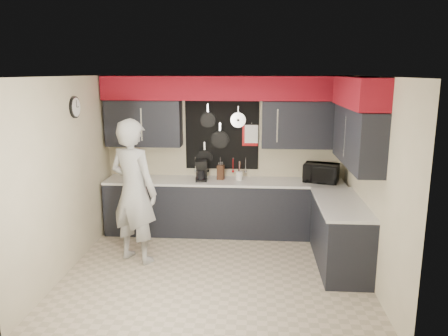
# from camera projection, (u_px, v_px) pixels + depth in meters

# --- Properties ---
(ground) EXTENTS (4.00, 4.00, 0.00)m
(ground) POSITION_uv_depth(u_px,v_px,m) (216.00, 271.00, 5.94)
(ground) COLOR #B7A68E
(ground) RESTS_ON ground
(back_wall_assembly) EXTENTS (4.00, 0.36, 2.60)m
(back_wall_assembly) POSITION_uv_depth(u_px,v_px,m) (225.00, 113.00, 7.06)
(back_wall_assembly) COLOR beige
(back_wall_assembly) RESTS_ON ground
(right_wall_assembly) EXTENTS (0.36, 3.50, 2.60)m
(right_wall_assembly) POSITION_uv_depth(u_px,v_px,m) (360.00, 128.00, 5.64)
(right_wall_assembly) COLOR beige
(right_wall_assembly) RESTS_ON ground
(left_wall_assembly) EXTENTS (0.05, 3.50, 2.60)m
(left_wall_assembly) POSITION_uv_depth(u_px,v_px,m) (67.00, 173.00, 5.81)
(left_wall_assembly) COLOR beige
(left_wall_assembly) RESTS_ON ground
(base_cabinets) EXTENTS (3.95, 2.20, 0.92)m
(base_cabinets) POSITION_uv_depth(u_px,v_px,m) (253.00, 214.00, 6.90)
(base_cabinets) COLOR black
(base_cabinets) RESTS_ON ground
(microwave) EXTENTS (0.62, 0.51, 0.30)m
(microwave) POSITION_uv_depth(u_px,v_px,m) (321.00, 173.00, 7.00)
(microwave) COLOR black
(microwave) RESTS_ON base_cabinets
(knife_block) EXTENTS (0.12, 0.12, 0.24)m
(knife_block) POSITION_uv_depth(u_px,v_px,m) (221.00, 172.00, 7.18)
(knife_block) COLOR #371E11
(knife_block) RESTS_ON base_cabinets
(utensil_crock) EXTENTS (0.11, 0.11, 0.14)m
(utensil_crock) POSITION_uv_depth(u_px,v_px,m) (239.00, 176.00, 7.15)
(utensil_crock) COLOR white
(utensil_crock) RESTS_ON base_cabinets
(coffee_maker) EXTENTS (0.21, 0.25, 0.34)m
(coffee_maker) POSITION_uv_depth(u_px,v_px,m) (201.00, 170.00, 7.09)
(coffee_maker) COLOR black
(coffee_maker) RESTS_ON base_cabinets
(person) EXTENTS (0.88, 0.76, 2.04)m
(person) POSITION_uv_depth(u_px,v_px,m) (134.00, 191.00, 6.09)
(person) COLOR #9C9B99
(person) RESTS_ON ground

